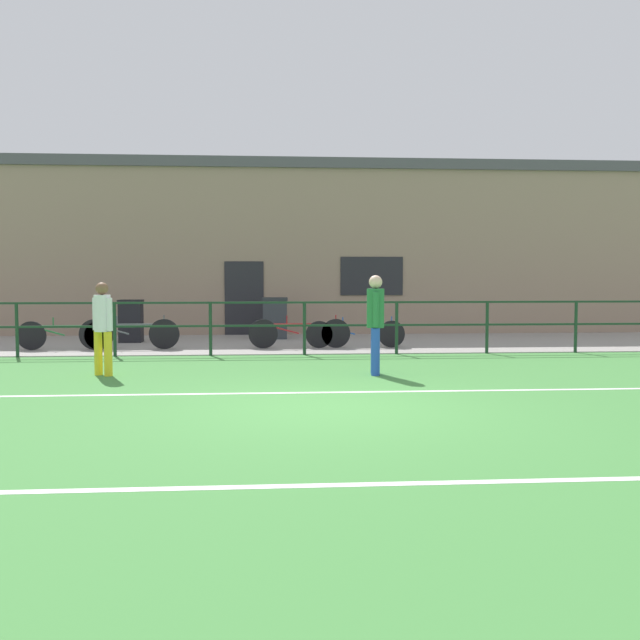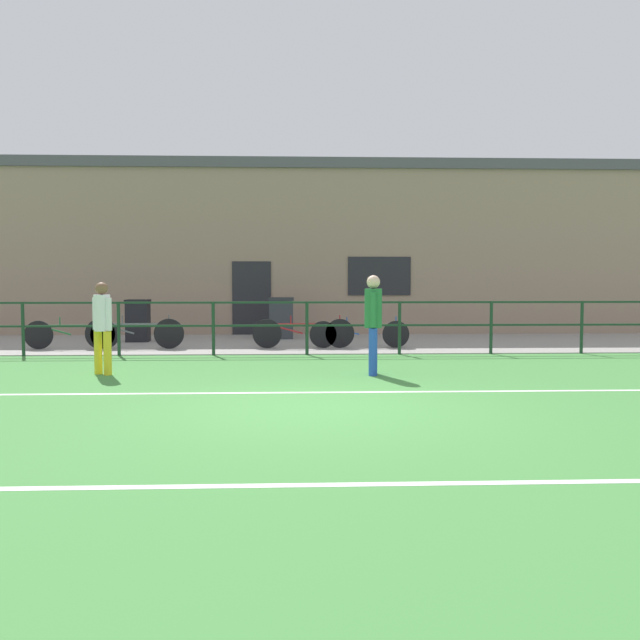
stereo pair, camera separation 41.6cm
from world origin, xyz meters
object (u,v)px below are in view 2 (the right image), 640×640
object	(u,v)px
bicycle_parked_0	(303,333)
bicycle_parked_1	(359,334)
player_striker	(102,322)
player_winger	(373,318)
bicycle_parked_4	(134,333)
trash_bin_1	(138,320)
trash_bin_0	(281,318)
bicycle_parked_2	(72,334)

from	to	relation	value
bicycle_parked_0	bicycle_parked_1	bearing A→B (deg)	-0.00
player_striker	bicycle_parked_0	bearing A→B (deg)	-96.40
player_striker	bicycle_parked_1	distance (m)	6.33
player_winger	bicycle_parked_1	bearing A→B (deg)	-175.45
bicycle_parked_4	trash_bin_1	xyz separation A→B (m)	(-0.30, 1.76, 0.18)
bicycle_parked_4	trash_bin_1	bearing A→B (deg)	99.64
bicycle_parked_4	trash_bin_1	distance (m)	1.79
trash_bin_1	player_striker	bearing A→B (deg)	-83.55
player_winger	bicycle_parked_0	size ratio (longest dim) A/B	0.72
bicycle_parked_0	trash_bin_1	bearing A→B (deg)	157.17
trash_bin_0	player_winger	bearing A→B (deg)	-76.15
bicycle_parked_1	bicycle_parked_2	size ratio (longest dim) A/B	1.09
bicycle_parked_0	bicycle_parked_2	xyz separation A→B (m)	(-5.31, 0.00, -0.01)
bicycle_parked_0	trash_bin_0	size ratio (longest dim) A/B	2.15
player_striker	trash_bin_1	distance (m)	5.86
trash_bin_1	bicycle_parked_0	bearing A→B (deg)	-22.83
player_striker	trash_bin_0	bearing A→B (deg)	-79.86
bicycle_parked_1	trash_bin_1	xyz separation A→B (m)	(-5.48, 1.76, 0.21)
player_striker	trash_bin_1	world-z (taller)	player_striker
bicycle_parked_1	bicycle_parked_4	world-z (taller)	bicycle_parked_4
player_winger	player_striker	bearing A→B (deg)	-85.64
bicycle_parked_1	trash_bin_1	distance (m)	5.76
bicycle_parked_0	trash_bin_0	distance (m)	2.56
player_winger	trash_bin_0	xyz separation A→B (m)	(-1.67, 6.76, -0.40)
bicycle_parked_0	bicycle_parked_4	xyz separation A→B (m)	(-3.88, 0.00, 0.01)
player_winger	bicycle_parked_4	distance (m)	6.60
bicycle_parked_0	bicycle_parked_4	size ratio (longest dim) A/B	1.05
player_winger	trash_bin_1	size ratio (longest dim) A/B	1.59
player_striker	trash_bin_1	bearing A→B (deg)	-48.98
player_striker	player_winger	bearing A→B (deg)	-148.04
bicycle_parked_1	bicycle_parked_4	bearing A→B (deg)	180.00
bicycle_parked_0	bicycle_parked_4	world-z (taller)	bicycle_parked_4
player_striker	bicycle_parked_0	distance (m)	5.40
bicycle_parked_4	bicycle_parked_1	bearing A→B (deg)	-0.00
player_winger	trash_bin_0	bearing A→B (deg)	-159.18
bicycle_parked_1	bicycle_parked_0	bearing A→B (deg)	180.00
player_striker	bicycle_parked_1	world-z (taller)	player_striker
bicycle_parked_4	trash_bin_0	distance (m)	4.17
player_striker	bicycle_parked_2	xyz separation A→B (m)	(-1.79, 4.06, -0.54)
trash_bin_0	trash_bin_1	distance (m)	3.71
player_winger	bicycle_parked_2	world-z (taller)	player_winger
bicycle_parked_1	bicycle_parked_2	bearing A→B (deg)	180.00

